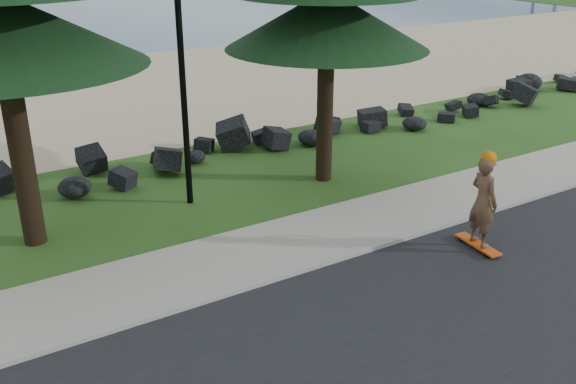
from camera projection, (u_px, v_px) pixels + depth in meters
name	position (u px, v px, depth m)	size (l,w,h in m)	color
ground	(258.00, 258.00, 12.42)	(160.00, 160.00, 0.00)	#234A17
kerb	(282.00, 275.00, 11.70)	(160.00, 0.20, 0.10)	#A09C90
sidewalk	(253.00, 252.00, 12.56)	(160.00, 2.00, 0.08)	#9E9684
beach_sand	(66.00, 100.00, 23.78)	(160.00, 15.00, 0.01)	tan
seawall_boulders	(153.00, 172.00, 16.81)	(60.00, 2.40, 1.10)	black
lamp_post	(179.00, 20.00, 13.35)	(0.25, 0.14, 8.14)	black
skateboarder	(483.00, 202.00, 12.37)	(0.51, 1.12, 2.04)	#CB460B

